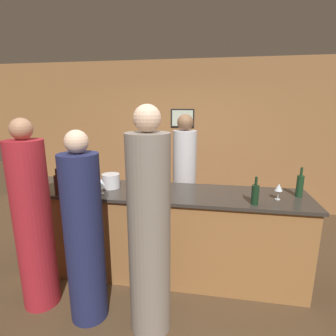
{
  "coord_description": "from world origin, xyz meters",
  "views": [
    {
      "loc": [
        0.58,
        -2.78,
        1.99
      ],
      "look_at": [
        0.08,
        0.1,
        1.28
      ],
      "focal_mm": 28.0,
      "sensor_mm": 36.0,
      "label": 1
    }
  ],
  "objects_px": {
    "guest_1": "(84,236)",
    "ice_bucket": "(111,181)",
    "guest_0": "(149,233)",
    "guest_2": "(33,223)",
    "wine_bottle_2": "(255,194)",
    "wine_bottle_0": "(57,185)",
    "wine_bottle_1": "(300,185)",
    "bartender": "(184,186)"
  },
  "relations": [
    {
      "from": "guest_1",
      "to": "ice_bucket",
      "type": "distance_m",
      "value": 0.86
    },
    {
      "from": "guest_0",
      "to": "guest_2",
      "type": "bearing_deg",
      "value": 174.72
    },
    {
      "from": "guest_1",
      "to": "wine_bottle_2",
      "type": "xyz_separation_m",
      "value": [
        1.54,
        0.54,
        0.31
      ]
    },
    {
      "from": "guest_1",
      "to": "wine_bottle_2",
      "type": "height_order",
      "value": "guest_1"
    },
    {
      "from": "ice_bucket",
      "to": "guest_0",
      "type": "bearing_deg",
      "value": -51.58
    },
    {
      "from": "wine_bottle_2",
      "to": "ice_bucket",
      "type": "distance_m",
      "value": 1.62
    },
    {
      "from": "wine_bottle_0",
      "to": "ice_bucket",
      "type": "xyz_separation_m",
      "value": [
        0.47,
        0.34,
        -0.03
      ]
    },
    {
      "from": "wine_bottle_0",
      "to": "wine_bottle_2",
      "type": "relative_size",
      "value": 1.05
    },
    {
      "from": "wine_bottle_1",
      "to": "ice_bucket",
      "type": "height_order",
      "value": "wine_bottle_1"
    },
    {
      "from": "guest_0",
      "to": "wine_bottle_0",
      "type": "relative_size",
      "value": 6.78
    },
    {
      "from": "guest_2",
      "to": "wine_bottle_2",
      "type": "relative_size",
      "value": 6.7
    },
    {
      "from": "guest_1",
      "to": "wine_bottle_1",
      "type": "relative_size",
      "value": 5.58
    },
    {
      "from": "bartender",
      "to": "guest_2",
      "type": "bearing_deg",
      "value": 47.39
    },
    {
      "from": "wine_bottle_2",
      "to": "ice_bucket",
      "type": "xyz_separation_m",
      "value": [
        -1.6,
        0.27,
        -0.02
      ]
    },
    {
      "from": "guest_2",
      "to": "wine_bottle_0",
      "type": "xyz_separation_m",
      "value": [
        0.04,
        0.39,
        0.27
      ]
    },
    {
      "from": "guest_1",
      "to": "guest_2",
      "type": "relative_size",
      "value": 0.95
    },
    {
      "from": "wine_bottle_1",
      "to": "guest_0",
      "type": "bearing_deg",
      "value": -148.26
    },
    {
      "from": "ice_bucket",
      "to": "guest_2",
      "type": "bearing_deg",
      "value": -124.79
    },
    {
      "from": "guest_1",
      "to": "wine_bottle_2",
      "type": "relative_size",
      "value": 6.38
    },
    {
      "from": "guest_1",
      "to": "bartender",
      "type": "bearing_deg",
      "value": 63.65
    },
    {
      "from": "guest_2",
      "to": "wine_bottle_2",
      "type": "distance_m",
      "value": 2.17
    },
    {
      "from": "ice_bucket",
      "to": "wine_bottle_1",
      "type": "bearing_deg",
      "value": 1.16
    },
    {
      "from": "guest_2",
      "to": "wine_bottle_1",
      "type": "height_order",
      "value": "guest_2"
    },
    {
      "from": "bartender",
      "to": "guest_2",
      "type": "xyz_separation_m",
      "value": [
        -1.31,
        -1.42,
        -0.0
      ]
    },
    {
      "from": "wine_bottle_0",
      "to": "wine_bottle_2",
      "type": "xyz_separation_m",
      "value": [
        2.07,
        0.08,
        -0.01
      ]
    },
    {
      "from": "guest_0",
      "to": "wine_bottle_2",
      "type": "height_order",
      "value": "guest_0"
    },
    {
      "from": "guest_2",
      "to": "wine_bottle_0",
      "type": "distance_m",
      "value": 0.48
    },
    {
      "from": "bartender",
      "to": "wine_bottle_2",
      "type": "distance_m",
      "value": 1.27
    },
    {
      "from": "guest_2",
      "to": "wine_bottle_0",
      "type": "height_order",
      "value": "guest_2"
    },
    {
      "from": "guest_1",
      "to": "wine_bottle_0",
      "type": "relative_size",
      "value": 6.09
    },
    {
      "from": "guest_0",
      "to": "wine_bottle_1",
      "type": "bearing_deg",
      "value": 31.74
    },
    {
      "from": "wine_bottle_0",
      "to": "wine_bottle_1",
      "type": "xyz_separation_m",
      "value": [
        2.57,
        0.39,
        0.01
      ]
    },
    {
      "from": "bartender",
      "to": "wine_bottle_2",
      "type": "height_order",
      "value": "bartender"
    },
    {
      "from": "bartender",
      "to": "ice_bucket",
      "type": "distance_m",
      "value": 1.08
    },
    {
      "from": "guest_1",
      "to": "wine_bottle_2",
      "type": "distance_m",
      "value": 1.66
    },
    {
      "from": "guest_0",
      "to": "guest_2",
      "type": "relative_size",
      "value": 1.06
    },
    {
      "from": "bartender",
      "to": "guest_2",
      "type": "distance_m",
      "value": 1.93
    },
    {
      "from": "guest_0",
      "to": "wine_bottle_1",
      "type": "distance_m",
      "value": 1.7
    },
    {
      "from": "wine_bottle_0",
      "to": "guest_0",
      "type": "bearing_deg",
      "value": -23.65
    },
    {
      "from": "bartender",
      "to": "guest_2",
      "type": "relative_size",
      "value": 1.0
    },
    {
      "from": "guest_0",
      "to": "ice_bucket",
      "type": "distance_m",
      "value": 1.09
    },
    {
      "from": "wine_bottle_1",
      "to": "ice_bucket",
      "type": "bearing_deg",
      "value": -178.84
    }
  ]
}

